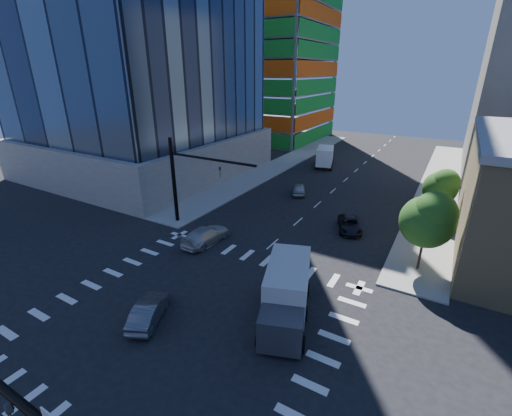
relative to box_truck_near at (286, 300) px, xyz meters
The scene contains 14 objects.
ground 6.56m from the box_truck_near, 152.35° to the right, with size 160.00×160.00×0.00m, color black.
road_markings 6.56m from the box_truck_near, 152.35° to the right, with size 20.00×20.00×0.01m, color silver.
sidewalk_ne 37.70m from the box_truck_near, 79.51° to the left, with size 5.00×60.00×0.15m, color gray.
sidewalk_nw 41.28m from the box_truck_near, 116.09° to the left, with size 5.00×60.00×0.15m, color gray.
construction_building 71.42m from the box_truck_near, 119.27° to the left, with size 25.16×34.50×70.60m.
signal_mast_nw 18.25m from the box_truck_near, 151.35° to the left, with size 10.20×0.40×9.00m.
tree_south 13.35m from the box_truck_near, 57.46° to the left, with size 4.16×4.16×6.82m.
tree_north 24.20m from the box_truck_near, 72.38° to the left, with size 3.54×3.52×5.78m.
car_nb_far 15.78m from the box_truck_near, 90.68° to the left, with size 2.16×4.69×1.30m, color black.
car_sb_near 12.91m from the box_truck_near, 151.60° to the left, with size 2.21×5.43×1.58m, color silver.
car_sb_mid 25.34m from the box_truck_near, 111.48° to the left, with size 1.70×4.22×1.44m, color #A9ABB1.
car_sb_cross 8.99m from the box_truck_near, 149.77° to the right, with size 1.52×4.36×1.44m, color #56555B.
box_truck_near is the anchor object (origin of this frame).
box_truck_far 40.80m from the box_truck_near, 105.96° to the left, with size 4.38×6.95×3.38m.
Camera 1 is at (13.17, -13.85, 15.35)m, focal length 24.00 mm.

